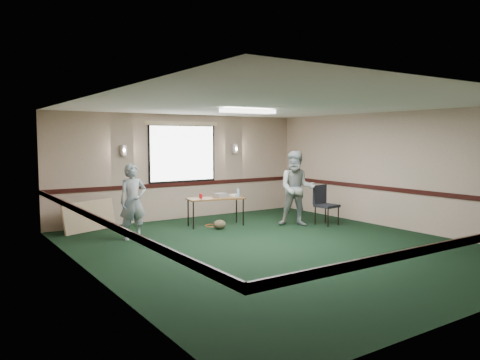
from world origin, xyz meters
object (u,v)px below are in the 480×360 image
person_left (133,202)px  person_right (297,189)px  projector (220,195)px  conference_chair (324,202)px  folding_table (216,200)px

person_left → person_right: person_right is taller
projector → person_left: 2.39m
conference_chair → person_left: 4.58m
projector → person_left: person_left is taller
folding_table → person_right: 1.95m
person_right → conference_chair: bearing=20.1°
projector → conference_chair: conference_chair is taller
conference_chair → person_left: bearing=161.3°
person_left → conference_chair: bearing=-11.2°
folding_table → person_left: 2.23m
person_left → person_right: size_ratio=0.87×
conference_chair → person_right: 0.78m
folding_table → person_left: size_ratio=0.91×
folding_table → person_right: person_right is taller
conference_chair → person_right: (-0.67, 0.23, 0.34)m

